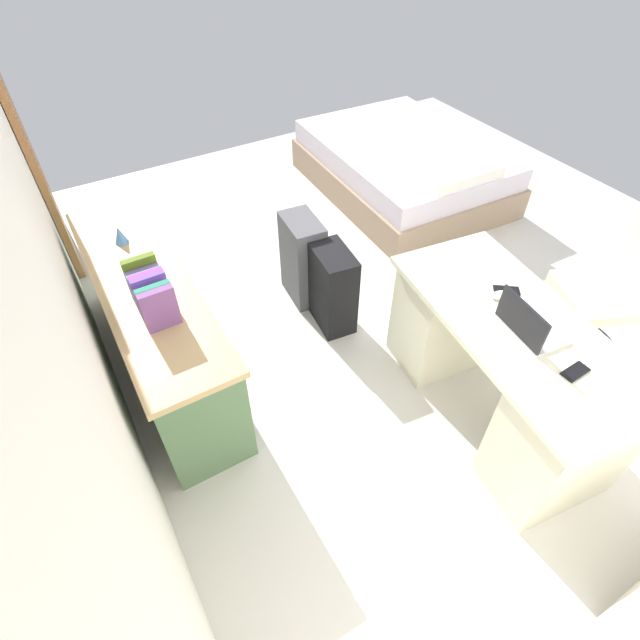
% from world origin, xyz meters
% --- Properties ---
extents(ground_plane, '(5.65, 5.65, 0.00)m').
position_xyz_m(ground_plane, '(0.00, 0.00, 0.00)').
color(ground_plane, beige).
extents(wall_back, '(4.65, 0.10, 2.64)m').
position_xyz_m(wall_back, '(0.00, 2.05, 1.32)').
color(wall_back, white).
rests_on(wall_back, ground_plane).
extents(door_wooden, '(0.88, 0.05, 2.04)m').
position_xyz_m(door_wooden, '(1.78, 1.97, 1.02)').
color(door_wooden, '#936038').
rests_on(door_wooden, ground_plane).
extents(desk, '(1.51, 0.85, 0.75)m').
position_xyz_m(desk, '(-1.19, 0.14, 0.39)').
color(desk, beige).
rests_on(desk, ground_plane).
extents(office_chair, '(0.61, 0.61, 0.94)m').
position_xyz_m(office_chair, '(-1.14, -0.81, 0.42)').
color(office_chair, black).
rests_on(office_chair, ground_plane).
extents(credenza, '(1.80, 0.48, 0.74)m').
position_xyz_m(credenza, '(0.11, 1.67, 0.37)').
color(credenza, '#4C6B47').
rests_on(credenza, ground_plane).
extents(bed, '(1.96, 1.48, 0.58)m').
position_xyz_m(bed, '(1.13, -0.99, 0.24)').
color(bed, gray).
rests_on(bed, ground_plane).
extents(suitcase_black, '(0.38, 0.26, 0.60)m').
position_xyz_m(suitcase_black, '(-0.07, 0.53, 0.30)').
color(suitcase_black, black).
rests_on(suitcase_black, ground_plane).
extents(suitcase_spare_grey, '(0.38, 0.26, 0.65)m').
position_xyz_m(suitcase_spare_grey, '(0.28, 0.57, 0.32)').
color(suitcase_spare_grey, '#4C4C51').
rests_on(suitcase_spare_grey, ground_plane).
extents(laptop, '(0.34, 0.26, 0.21)m').
position_xyz_m(laptop, '(-1.26, 0.16, 0.80)').
color(laptop, '#B7B7BC').
rests_on(laptop, desk).
extents(computer_mouse, '(0.07, 0.11, 0.03)m').
position_xyz_m(computer_mouse, '(-1.00, 0.09, 0.76)').
color(computer_mouse, white).
rests_on(computer_mouse, desk).
extents(cell_phone_near_laptop, '(0.07, 0.14, 0.01)m').
position_xyz_m(cell_phone_near_laptop, '(-1.55, 0.17, 0.75)').
color(cell_phone_near_laptop, black).
rests_on(cell_phone_near_laptop, desk).
extents(cell_phone_by_mouse, '(0.13, 0.15, 0.01)m').
position_xyz_m(cell_phone_by_mouse, '(-0.99, 0.02, 0.75)').
color(cell_phone_by_mouse, black).
rests_on(cell_phone_by_mouse, desk).
extents(book_row, '(0.32, 0.17, 0.24)m').
position_xyz_m(book_row, '(-0.17, 1.67, 0.85)').
color(book_row, '#714582').
rests_on(book_row, credenza).
extents(figurine_small, '(0.08, 0.08, 0.11)m').
position_xyz_m(figurine_small, '(0.52, 1.67, 0.79)').
color(figurine_small, '#4C7FBF').
rests_on(figurine_small, credenza).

